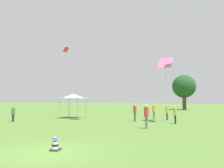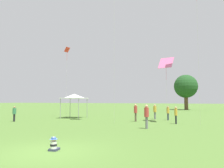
{
  "view_description": "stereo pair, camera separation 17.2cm",
  "coord_description": "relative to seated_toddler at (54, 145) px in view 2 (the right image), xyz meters",
  "views": [
    {
      "loc": [
        5.9,
        -7.94,
        2.2
      ],
      "look_at": [
        0.03,
        7.37,
        3.43
      ],
      "focal_mm": 35.0,
      "sensor_mm": 36.0,
      "label": 1
    },
    {
      "loc": [
        6.06,
        -7.87,
        2.2
      ],
      "look_at": [
        0.03,
        7.37,
        3.43
      ],
      "focal_mm": 35.0,
      "sensor_mm": 36.0,
      "label": 2
    }
  ],
  "objects": [
    {
      "name": "distant_tree_1",
      "position": [
        3.31,
        45.5,
        5.16
      ],
      "size": [
        5.41,
        5.41,
        8.19
      ],
      "color": "brown",
      "rests_on": "ground"
    },
    {
      "name": "person_standing_3",
      "position": [
        3.96,
        13.18,
        0.72
      ],
      "size": [
        0.35,
        0.35,
        1.61
      ],
      "rotation": [
        0.0,
        0.0,
        2.83
      ],
      "color": "black",
      "rests_on": "ground"
    },
    {
      "name": "ground_plane",
      "position": [
        -0.11,
        -0.23,
        -0.26
      ],
      "size": [
        300.0,
        300.0,
        0.0
      ],
      "primitive_type": "plane",
      "color": "#4C702D"
    },
    {
      "name": "kite_3",
      "position": [
        -10.27,
        16.5,
        8.3
      ],
      "size": [
        0.55,
        0.79,
        9.3
      ],
      "rotation": [
        0.0,
        0.0,
        3.76
      ],
      "color": "red",
      "rests_on": "ground"
    },
    {
      "name": "person_standing_0",
      "position": [
        1.21,
        17.48,
        0.76
      ],
      "size": [
        0.52,
        0.52,
        1.71
      ],
      "rotation": [
        0.0,
        0.0,
        2.4
      ],
      "color": "slate",
      "rests_on": "ground"
    },
    {
      "name": "person_standing_5",
      "position": [
        -0.19,
        14.13,
        0.83
      ],
      "size": [
        0.48,
        0.48,
        1.81
      ],
      "rotation": [
        0.0,
        0.0,
        0.88
      ],
      "color": "brown",
      "rests_on": "ground"
    },
    {
      "name": "kite_5",
      "position": [
        2.94,
        14.74,
        5.75
      ],
      "size": [
        1.63,
        1.22,
        6.67
      ],
      "rotation": [
        0.0,
        0.0,
        5.25
      ],
      "color": "pink",
      "rests_on": "ground"
    },
    {
      "name": "canopy_tent",
      "position": [
        -8.53,
        15.63,
        2.43
      ],
      "size": [
        2.9,
        2.9,
        3.0
      ],
      "rotation": [
        0.0,
        0.0,
        0.07
      ],
      "color": "white",
      "rests_on": "ground"
    },
    {
      "name": "person_standing_6",
      "position": [
        2.16,
        8.8,
        0.86
      ],
      "size": [
        0.4,
        0.4,
        1.86
      ],
      "rotation": [
        0.0,
        0.0,
        6.16
      ],
      "color": "slate",
      "rests_on": "ground"
    },
    {
      "name": "person_standing_4",
      "position": [
        -11.98,
        9.47,
        0.67
      ],
      "size": [
        0.41,
        0.41,
        1.58
      ],
      "rotation": [
        0.0,
        0.0,
        4.86
      ],
      "color": "black",
      "rests_on": "ground"
    },
    {
      "name": "person_standing_1",
      "position": [
        2.77,
        16.89,
        0.67
      ],
      "size": [
        0.32,
        0.32,
        1.56
      ],
      "rotation": [
        0.0,
        0.0,
        0.05
      ],
      "color": "#282D42",
      "rests_on": "ground"
    },
    {
      "name": "seated_toddler",
      "position": [
        0.0,
        0.0,
        0.0
      ],
      "size": [
        0.41,
        0.49,
        0.6
      ],
      "rotation": [
        0.0,
        0.0,
        0.14
      ],
      "color": "#383D56",
      "rests_on": "ground"
    }
  ]
}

